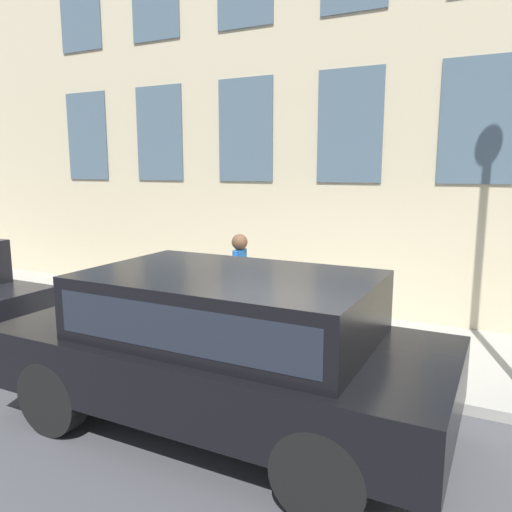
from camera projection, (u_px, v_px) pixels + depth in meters
name	position (u px, v px, depth m)	size (l,w,h in m)	color
ground_plane	(279.00, 377.00, 6.51)	(80.00, 80.00, 0.00)	#47474C
sidewalk	(317.00, 340.00, 7.75)	(2.86, 60.00, 0.13)	#9E9B93
fire_hydrant	(274.00, 321.00, 7.21)	(0.30, 0.42, 0.74)	gray
person	(240.00, 273.00, 7.84)	(0.38, 0.25, 1.56)	navy
parked_truck_black_near	(224.00, 338.00, 5.12)	(2.07, 4.64, 1.65)	black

